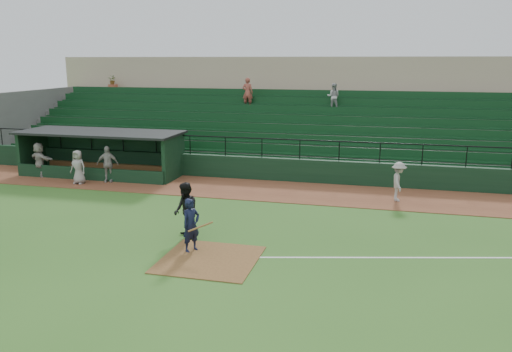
# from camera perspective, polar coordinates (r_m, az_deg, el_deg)

# --- Properties ---
(ground) EXTENTS (90.00, 90.00, 0.00)m
(ground) POSITION_cam_1_polar(r_m,az_deg,el_deg) (17.31, -4.12, -8.11)
(ground) COLOR #2E5C1D
(ground) RESTS_ON ground
(warning_track) EXTENTS (40.00, 4.00, 0.03)m
(warning_track) POSITION_cam_1_polar(r_m,az_deg,el_deg) (24.67, 1.71, -1.64)
(warning_track) COLOR brown
(warning_track) RESTS_ON ground
(home_plate_dirt) EXTENTS (3.00, 3.00, 0.03)m
(home_plate_dirt) POSITION_cam_1_polar(r_m,az_deg,el_deg) (16.42, -5.22, -9.26)
(home_plate_dirt) COLOR brown
(home_plate_dirt) RESTS_ON ground
(foul_line) EXTENTS (17.49, 4.44, 0.01)m
(foul_line) POSITION_cam_1_polar(r_m,az_deg,el_deg) (17.87, 22.70, -8.42)
(foul_line) COLOR white
(foul_line) RESTS_ON ground
(stadium_structure) EXTENTS (38.00, 13.08, 6.40)m
(stadium_structure) POSITION_cam_1_polar(r_m,az_deg,el_deg) (32.43, 5.01, 5.92)
(stadium_structure) COLOR black
(stadium_structure) RESTS_ON ground
(dugout) EXTENTS (8.90, 3.20, 2.42)m
(dugout) POSITION_cam_1_polar(r_m,az_deg,el_deg) (29.41, -16.47, 2.82)
(dugout) COLOR black
(dugout) RESTS_ON ground
(batter_at_plate) EXTENTS (1.15, 0.78, 1.80)m
(batter_at_plate) POSITION_cam_1_polar(r_m,az_deg,el_deg) (16.88, -7.25, -5.49)
(batter_at_plate) COLOR black
(batter_at_plate) RESTS_ON ground
(umpire) EXTENTS (1.21, 1.24, 2.02)m
(umpire) POSITION_cam_1_polar(r_m,az_deg,el_deg) (18.08, -7.86, -3.89)
(umpire) COLOR black
(umpire) RESTS_ON ground
(runner) EXTENTS (0.71, 1.16, 1.75)m
(runner) POSITION_cam_1_polar(r_m,az_deg,el_deg) (23.51, 15.63, -0.60)
(runner) COLOR #9F9A94
(runner) RESTS_ON warning_track
(dugout_player_a) EXTENTS (1.18, 0.75, 1.87)m
(dugout_player_a) POSITION_cam_1_polar(r_m,az_deg,el_deg) (27.27, -16.25, 1.30)
(dugout_player_a) COLOR #A19C96
(dugout_player_a) RESTS_ON warning_track
(dugout_player_b) EXTENTS (0.87, 0.60, 1.72)m
(dugout_player_b) POSITION_cam_1_polar(r_m,az_deg,el_deg) (27.34, -19.26, 0.96)
(dugout_player_b) COLOR #9B9591
(dugout_player_b) RESTS_ON warning_track
(dugout_player_c) EXTENTS (1.81, 1.12, 1.86)m
(dugout_player_c) POSITION_cam_1_polar(r_m,az_deg,el_deg) (29.73, -23.03, 1.70)
(dugout_player_c) COLOR #ADA8A2
(dugout_player_c) RESTS_ON warning_track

